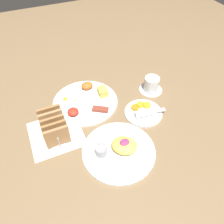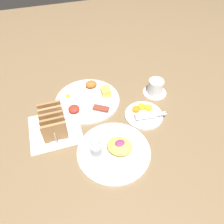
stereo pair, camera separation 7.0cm
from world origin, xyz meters
name	(u,v)px [view 2 (the right image)]	position (x,y,z in m)	size (l,w,h in m)	color
ground_plane	(104,127)	(0.00, 0.00, 0.00)	(3.00, 3.00, 0.00)	brown
napkin_flat	(55,129)	(-0.21, 0.05, 0.00)	(0.22, 0.22, 0.00)	white
plate_breakfast	(88,99)	(-0.03, 0.19, 0.01)	(0.32, 0.32, 0.05)	white
plate_condiments	(144,114)	(0.20, 0.00, 0.01)	(0.18, 0.18, 0.04)	white
plate_foreground	(114,150)	(0.00, -0.14, 0.01)	(0.30, 0.30, 0.06)	white
toast_rack	(53,122)	(-0.21, 0.05, 0.05)	(0.10, 0.18, 0.10)	#B7B7BC
coffee_cup	(155,87)	(0.32, 0.14, 0.04)	(0.12, 0.12, 0.08)	white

